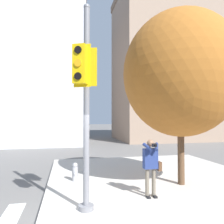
{
  "coord_description": "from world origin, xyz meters",
  "views": [
    {
      "loc": [
        0.14,
        -4.77,
        2.42
      ],
      "look_at": [
        1.32,
        0.93,
        2.58
      ],
      "focal_mm": 35.0,
      "sensor_mm": 36.0,
      "label": 1
    }
  ],
  "objects_px": {
    "traffic_signal_pole": "(86,89)",
    "person_photographer": "(151,163)",
    "fire_hydrant": "(75,172)",
    "street_tree": "(180,74)"
  },
  "relations": [
    {
      "from": "traffic_signal_pole",
      "to": "person_photographer",
      "type": "xyz_separation_m",
      "value": [
        1.92,
        0.51,
        -2.02
      ]
    },
    {
      "from": "traffic_signal_pole",
      "to": "street_tree",
      "type": "distance_m",
      "value": 3.76
    },
    {
      "from": "person_photographer",
      "to": "street_tree",
      "type": "xyz_separation_m",
      "value": [
        1.46,
        0.91,
        2.82
      ]
    },
    {
      "from": "traffic_signal_pole",
      "to": "street_tree",
      "type": "bearing_deg",
      "value": 22.87
    },
    {
      "from": "person_photographer",
      "to": "street_tree",
      "type": "height_order",
      "value": "street_tree"
    },
    {
      "from": "traffic_signal_pole",
      "to": "person_photographer",
      "type": "bearing_deg",
      "value": 14.98
    },
    {
      "from": "person_photographer",
      "to": "fire_hydrant",
      "type": "bearing_deg",
      "value": 135.5
    },
    {
      "from": "traffic_signal_pole",
      "to": "fire_hydrant",
      "type": "height_order",
      "value": "traffic_signal_pole"
    },
    {
      "from": "traffic_signal_pole",
      "to": "fire_hydrant",
      "type": "distance_m",
      "value": 3.71
    },
    {
      "from": "traffic_signal_pole",
      "to": "fire_hydrant",
      "type": "bearing_deg",
      "value": 93.68
    }
  ]
}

